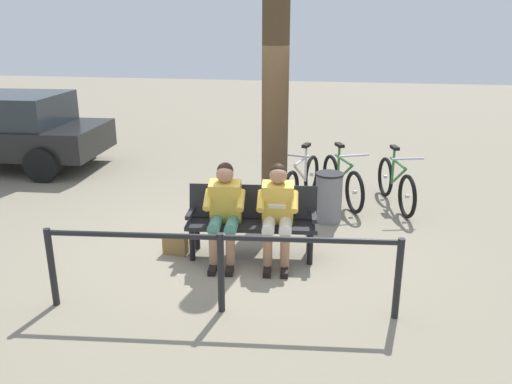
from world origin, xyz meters
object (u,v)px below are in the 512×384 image
object	(u,v)px
bench	(252,216)
bicycle_orange	(302,181)
tree_trunk	(275,99)
litter_bin	(329,197)
person_reading	(278,209)
handbag	(176,245)
bicycle_blue	(342,181)
parked_car	(0,129)
bicycle_red	(396,184)
person_companion	(225,208)

from	to	relation	value
bench	bicycle_orange	distance (m)	2.11
tree_trunk	litter_bin	world-z (taller)	tree_trunk
tree_trunk	bicycle_orange	bearing A→B (deg)	-112.62
bench	person_reading	world-z (taller)	person_reading
litter_bin	handbag	bearing A→B (deg)	38.52
bench	bicycle_blue	distance (m)	2.44
handbag	litter_bin	world-z (taller)	litter_bin
parked_car	bench	bearing A→B (deg)	147.08
handbag	litter_bin	bearing A→B (deg)	-141.48
bicycle_red	bicycle_orange	size ratio (longest dim) A/B	1.00
bicycle_blue	parked_car	distance (m)	6.85
person_reading	bicycle_red	distance (m)	2.79
bicycle_red	person_reading	bearing A→B (deg)	-49.36
bench	parked_car	world-z (taller)	parked_car
tree_trunk	parked_car	distance (m)	6.18
parked_car	tree_trunk	bearing A→B (deg)	157.95
parked_car	handbag	bearing A→B (deg)	140.92
person_companion	bicycle_orange	xyz separation A→B (m)	(-0.73, -2.26, -0.30)
person_companion	bench	bearing A→B (deg)	-153.03
bench	litter_bin	distance (m)	1.58
handbag	parked_car	world-z (taller)	parked_car
tree_trunk	litter_bin	distance (m)	1.61
handbag	bicycle_orange	bearing A→B (deg)	-121.62
bench	bicycle_orange	xyz separation A→B (m)	(-0.43, -2.07, -0.15)
bicycle_red	bicycle_blue	xyz separation A→B (m)	(0.84, -0.04, 0.00)
bench	parked_car	size ratio (longest dim) A/B	0.38
bicycle_blue	bench	bearing A→B (deg)	-49.04
bicycle_red	bicycle_orange	bearing A→B (deg)	-101.33
bench	bicycle_red	distance (m)	2.88
person_reading	person_companion	size ratio (longest dim) A/B	1.00
tree_trunk	bicycle_red	world-z (taller)	tree_trunk
bench	bicycle_blue	xyz separation A→B (m)	(-1.07, -2.19, -0.15)
tree_trunk	bicycle_orange	size ratio (longest dim) A/B	2.16
handbag	bicycle_red	xyz separation A→B (m)	(-2.87, -2.33, 0.24)
litter_bin	bicycle_red	world-z (taller)	bicycle_red
person_reading	handbag	world-z (taller)	person_reading
handbag	bicycle_red	bearing A→B (deg)	-140.84
bench	parked_car	bearing A→B (deg)	-35.14
bench	handbag	xyz separation A→B (m)	(0.96, 0.18, -0.39)
person_companion	litter_bin	bearing A→B (deg)	-134.74
bicycle_red	parked_car	world-z (taller)	parked_car
person_companion	parked_car	xyz separation A→B (m)	(5.39, -3.38, 0.11)
litter_bin	bicycle_blue	xyz separation A→B (m)	(-0.18, -0.90, -0.01)
litter_bin	bicycle_blue	world-z (taller)	bicycle_blue
bench	litter_bin	world-z (taller)	bench
handbag	bicycle_red	size ratio (longest dim) A/B	0.18
person_companion	bicycle_blue	distance (m)	2.77
person_reading	parked_car	xyz separation A→B (m)	(6.03, -3.32, 0.11)
bench	bicycle_orange	world-z (taller)	bicycle_orange
handbag	bicycle_orange	distance (m)	2.65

